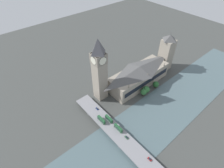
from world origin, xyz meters
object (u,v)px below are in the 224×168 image
double_decker_bus_lead (109,119)px  double_decker_bus_mid (101,120)px  car_southbound_lead (97,109)px  road_bridge (124,141)px  car_northbound_tail (150,159)px  car_northbound_lead (127,137)px  clock_tower (99,69)px  double_decker_bus_rear (118,128)px  parliament_hall (139,75)px  victoria_tower (166,52)px

double_decker_bus_lead → double_decker_bus_mid: double_decker_bus_lead is taller
double_decker_bus_lead → car_southbound_lead: size_ratio=2.70×
road_bridge → car_northbound_tail: size_ratio=37.05×
car_northbound_lead → car_southbound_lead: car_northbound_lead is taller
clock_tower → double_decker_bus_lead: 55.72m
double_decker_bus_rear → car_northbound_lead: 12.64m
parliament_hall → clock_tower: size_ratio=1.09×
double_decker_bus_lead → double_decker_bus_rear: bearing=179.9°
clock_tower → double_decker_bus_rear: clock_tower is taller
double_decker_bus_mid → car_northbound_tail: double_decker_bus_mid is taller
victoria_tower → road_bridge: (-53.71, 133.34, -22.18)m
parliament_hall → car_northbound_tail: (-82.21, 73.15, -7.68)m
victoria_tower → road_bridge: size_ratio=0.38×
clock_tower → car_northbound_tail: bearing=168.9°
double_decker_bus_lead → car_northbound_lead: size_ratio=2.54×
double_decker_bus_lead → car_southbound_lead: 21.05m
road_bridge → clock_tower: bearing=-18.8°
double_decker_bus_mid → car_northbound_lead: size_ratio=2.76×
victoria_tower → car_northbound_tail: bearing=122.5°
car_northbound_tail → car_southbound_lead: (77.60, 0.75, 0.01)m
car_southbound_lead → victoria_tower: bearing=-87.9°
car_northbound_lead → double_decker_bus_lead: bearing=-0.4°
clock_tower → car_southbound_lead: size_ratio=21.16×
parliament_hall → road_bridge: size_ratio=0.58×
road_bridge → car_northbound_tail: bearing=-171.7°
victoria_tower → car_northbound_tail: (-82.26, 129.17, -20.38)m
car_southbound_lead → double_decker_bus_lead: bearing=-179.1°
clock_tower → road_bridge: size_ratio=0.53×
double_decker_bus_lead → double_decker_bus_rear: double_decker_bus_lead is taller
double_decker_bus_mid → double_decker_bus_lead: bearing=-122.6°
clock_tower → double_decker_bus_mid: clock_tower is taller
road_bridge → double_decker_bus_mid: 32.88m
victoria_tower → car_northbound_tail: 154.49m
double_decker_bus_lead → double_decker_bus_rear: 15.04m
double_decker_bus_rear → car_southbound_lead: double_decker_bus_rear is taller
parliament_hall → double_decker_bus_mid: (-21.15, 80.46, -5.63)m
road_bridge → double_decker_bus_lead: bearing=-7.6°
clock_tower → car_northbound_lead: clock_tower is taller
double_decker_bus_lead → car_northbound_lead: double_decker_bus_lead is taller
double_decker_bus_rear → car_southbound_lead: 36.04m
double_decker_bus_lead → car_southbound_lead: (20.94, 0.33, -2.07)m
double_decker_bus_mid → car_northbound_lead: bearing=-168.2°
double_decker_bus_mid → road_bridge: bearing=-174.5°
clock_tower → car_northbound_lead: (-66.74, 19.36, -36.70)m
double_decker_bus_mid → car_northbound_tail: 61.53m
victoria_tower → double_decker_bus_lead: 133.35m
clock_tower → car_northbound_tail: 104.34m
double_decker_bus_mid → car_southbound_lead: (16.54, -6.56, -2.03)m
double_decker_bus_mid → car_southbound_lead: 17.91m
victoria_tower → car_northbound_lead: size_ratio=14.31×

